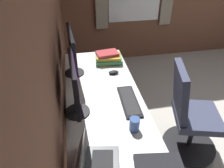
{
  "coord_description": "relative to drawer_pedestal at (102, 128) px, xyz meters",
  "views": [
    {
      "loc": [
        -1.41,
        2.15,
        1.9
      ],
      "look_at": [
        -0.07,
        1.9,
        0.95
      ],
      "focal_mm": 34.05,
      "sensor_mm": 36.0,
      "label": 1
    }
  ],
  "objects": [
    {
      "name": "drawer_pedestal",
      "position": [
        0.0,
        0.0,
        0.0
      ],
      "size": [
        0.4,
        0.51,
        0.69
      ],
      "color": "white",
      "rests_on": "ground"
    },
    {
      "name": "wall_back",
      "position": [
        -0.06,
        0.38,
        0.95
      ],
      "size": [
        4.82,
        0.1,
        2.6
      ],
      "primitive_type": "cube",
      "color": "brown",
      "rests_on": "ground"
    },
    {
      "name": "desk",
      "position": [
        -0.13,
        -0.03,
        0.31
      ],
      "size": [
        2.07,
        0.67,
        0.73
      ],
      "color": "white",
      "rests_on": "ground"
    },
    {
      "name": "coffee_mug",
      "position": [
        -0.42,
        -0.19,
        0.44
      ],
      "size": [
        0.12,
        0.08,
        0.11
      ],
      "color": "#335193",
      "rests_on": "desk"
    },
    {
      "name": "monitor_primary",
      "position": [
        -0.16,
        0.21,
        0.65
      ],
      "size": [
        0.46,
        0.2,
        0.47
      ],
      "color": "black",
      "rests_on": "desk"
    },
    {
      "name": "keyboard_main",
      "position": [
        -0.11,
        -0.23,
        0.39
      ],
      "size": [
        0.42,
        0.15,
        0.02
      ],
      "color": "black",
      "rests_on": "desk"
    },
    {
      "name": "mouse_main",
      "position": [
        0.37,
        -0.19,
        0.4
      ],
      "size": [
        0.06,
        0.1,
        0.03
      ],
      "primitive_type": "ellipsoid",
      "color": "black",
      "rests_on": "desk"
    },
    {
      "name": "book_stack_far",
      "position": [
        0.63,
        -0.17,
        0.44
      ],
      "size": [
        0.27,
        0.32,
        0.12
      ],
      "color": "gold",
      "rests_on": "desk"
    },
    {
      "name": "monitor_secondary",
      "position": [
        0.45,
        0.21,
        0.64
      ],
      "size": [
        0.53,
        0.2,
        0.45
      ],
      "color": "black",
      "rests_on": "desk"
    },
    {
      "name": "laptop_leftmost",
      "position": [
        -0.69,
        0.15,
        0.43
      ],
      "size": [
        0.36,
        0.32,
        0.21
      ],
      "color": "#595B60",
      "rests_on": "desk"
    },
    {
      "name": "office_chair",
      "position": [
        -0.12,
        -0.85,
        0.11
      ],
      "size": [
        0.56,
        0.6,
        0.97
      ],
      "color": "#383D56",
      "rests_on": "ground"
    }
  ]
}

